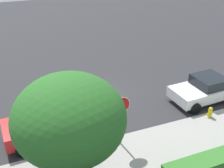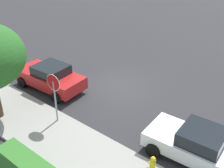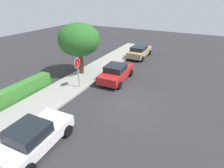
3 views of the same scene
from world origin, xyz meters
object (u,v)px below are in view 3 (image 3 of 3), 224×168
at_px(stop_sign, 78,68).
at_px(street_tree_near_corner, 79,40).
at_px(parked_car_white, 33,137).
at_px(parked_car_tan, 139,51).
at_px(parked_car_red, 116,73).
at_px(fire_hydrant, 28,122).

xyz_separation_m(stop_sign, street_tree_near_corner, (2.60, 1.68, 1.50)).
distance_m(parked_car_white, parked_car_tan, 16.34).
xyz_separation_m(parked_car_red, parked_car_white, (-8.95, 0.03, -0.02)).
xyz_separation_m(stop_sign, parked_car_tan, (10.19, -1.53, -1.06)).
height_order(parked_car_tan, fire_hydrant, parked_car_tan).
bearing_deg(street_tree_near_corner, parked_car_red, -86.65).
bearing_deg(stop_sign, fire_hydrant, -177.20).
bearing_deg(parked_car_red, parked_car_tan, 3.45).
relative_size(parked_car_white, parked_car_tan, 0.91).
bearing_deg(parked_car_white, stop_sign, 17.56).
height_order(parked_car_red, parked_car_tan, parked_car_red).
bearing_deg(street_tree_near_corner, parked_car_white, -157.49).
bearing_deg(parked_car_white, street_tree_near_corner, 22.51).
distance_m(stop_sign, parked_car_white, 6.53).
bearing_deg(street_tree_near_corner, stop_sign, -147.15).
distance_m(parked_car_red, street_tree_near_corner, 4.47).
xyz_separation_m(parked_car_red, street_tree_near_corner, (-0.21, 3.65, 2.56)).
bearing_deg(parked_car_white, parked_car_red, -0.19).
height_order(parked_car_white, street_tree_near_corner, street_tree_near_corner).
relative_size(parked_car_red, parked_car_tan, 0.99).
bearing_deg(street_tree_near_corner, fire_hydrant, -166.09).
bearing_deg(parked_car_red, parked_car_white, 179.81).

